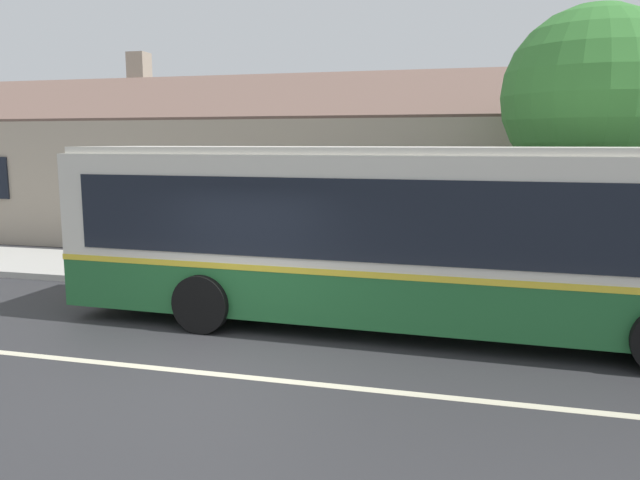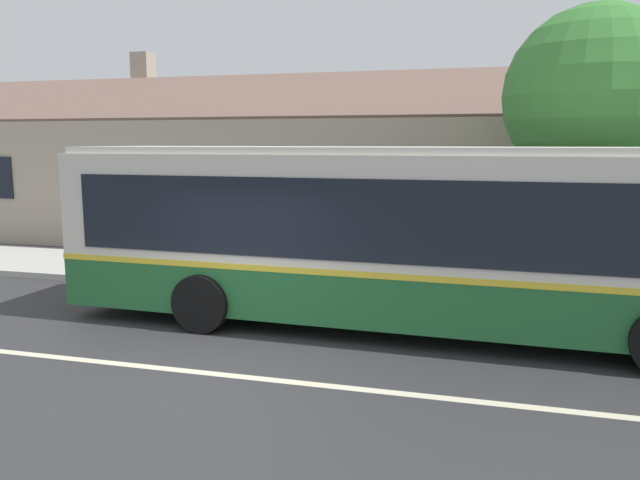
# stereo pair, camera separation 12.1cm
# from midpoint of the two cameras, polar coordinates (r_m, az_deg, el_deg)

# --- Properties ---
(ground_plane) EXTENTS (300.00, 300.00, 0.00)m
(ground_plane) POSITION_cam_midpoint_polar(r_m,az_deg,el_deg) (9.09, -11.14, -11.84)
(ground_plane) COLOR #2D2D30
(sidewalk_far) EXTENTS (60.00, 3.00, 0.15)m
(sidewalk_far) POSITION_cam_midpoint_polar(r_m,az_deg,el_deg) (14.48, -0.75, -3.53)
(sidewalk_far) COLOR #ADAAA3
(sidewalk_far) RESTS_ON ground
(lane_divider_stripe) EXTENTS (60.00, 0.16, 0.01)m
(lane_divider_stripe) POSITION_cam_midpoint_polar(r_m,az_deg,el_deg) (9.09, -11.14, -11.82)
(lane_divider_stripe) COLOR beige
(lane_divider_stripe) RESTS_ON ground
(community_building) EXTENTS (27.02, 9.33, 6.56)m
(community_building) POSITION_cam_midpoint_polar(r_m,az_deg,el_deg) (21.65, -0.38, 5.84)
(community_building) COLOR tan
(community_building) RESTS_ON ground
(transit_bus) EXTENTS (12.26, 3.02, 3.12)m
(transit_bus) POSITION_cam_midpoint_polar(r_m,az_deg,el_deg) (10.70, 8.06, 0.69)
(transit_bus) COLOR #236633
(transit_bus) RESTS_ON ground
(bench_by_building) EXTENTS (1.57, 0.51, 0.94)m
(bench_by_building) POSITION_cam_midpoint_polar(r_m,az_deg,el_deg) (15.45, -12.52, -1.11)
(bench_by_building) COLOR brown
(bench_by_building) RESTS_ON sidewalk_far
(street_tree_primary) EXTENTS (3.74, 3.74, 6.01)m
(street_tree_primary) POSITION_cam_midpoint_polar(r_m,az_deg,el_deg) (14.44, 23.48, 11.84)
(street_tree_primary) COLOR #4C3828
(street_tree_primary) RESTS_ON ground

